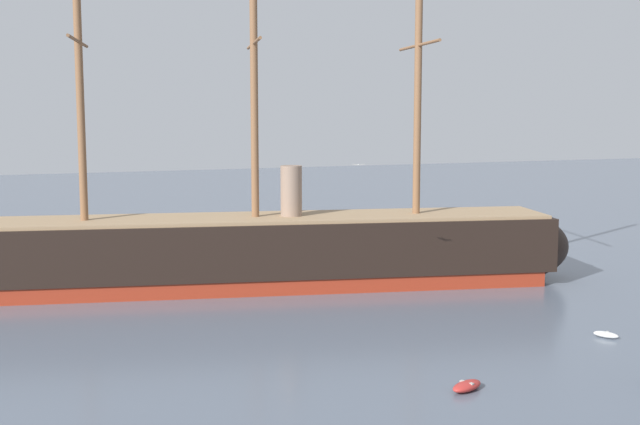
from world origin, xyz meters
name	(u,v)px	position (x,y,z in m)	size (l,w,h in m)	color
tall_ship	(256,250)	(-5.47, 49.48, 3.72)	(70.38, 20.05, 34.12)	maroon
dinghy_near_centre	(467,386)	(-1.15, 15.69, 0.31)	(2.82, 2.13, 0.61)	#B22D28
dinghy_mid_right	(606,335)	(15.14, 22.73, 0.24)	(1.73, 2.14, 0.47)	silver
motorboat_far_left	(8,282)	(-28.48, 57.43, 0.64)	(4.41, 2.00, 1.82)	silver
motorboat_far_right	(532,253)	(29.05, 53.35, 0.68)	(2.86, 4.93, 1.94)	gray
dinghy_distant_centre	(293,259)	(2.35, 61.63, 0.24)	(2.20, 1.86, 0.48)	gray
seagull_in_flight	(358,165)	(-0.25, 35.87, 12.93)	(1.00, 0.57, 0.13)	silver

